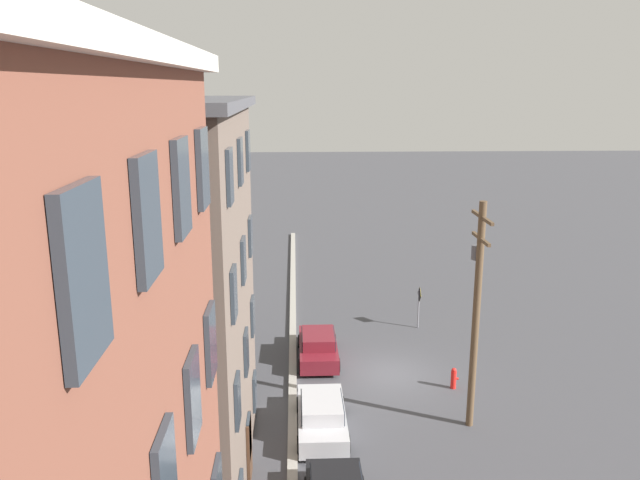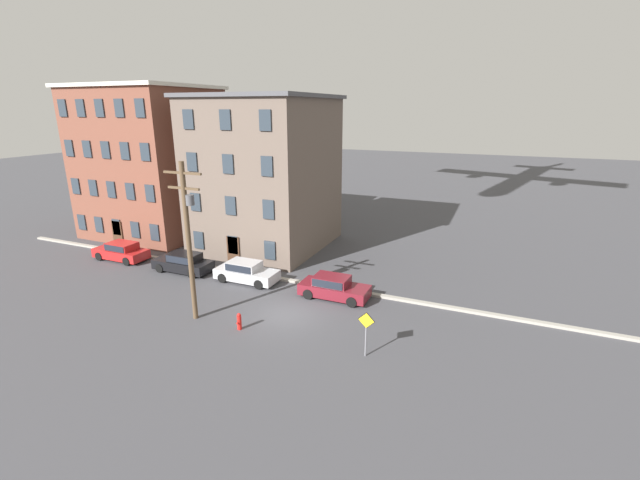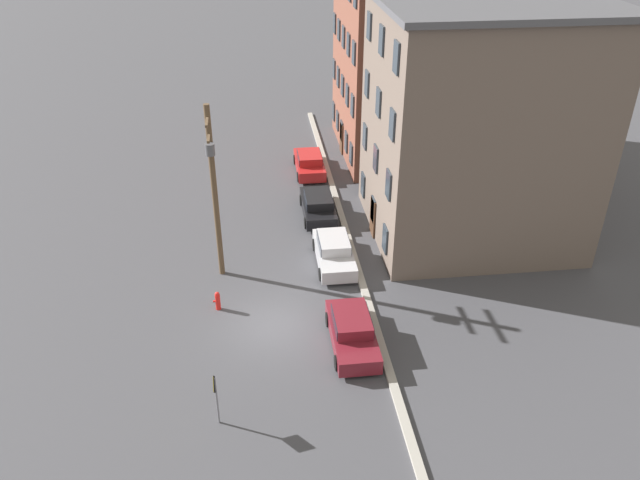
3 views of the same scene
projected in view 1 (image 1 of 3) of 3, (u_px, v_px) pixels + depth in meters
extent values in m
plane|color=#424247|center=(390.00, 374.00, 28.82)|extent=(200.00, 200.00, 0.00)
cube|color=#9E998E|center=(293.00, 374.00, 28.62)|extent=(56.00, 0.36, 0.16)
cube|color=#2D3842|center=(84.00, 276.00, 4.73)|extent=(0.90, 0.10, 1.40)
cube|color=#2D3842|center=(148.00, 218.00, 6.79)|extent=(0.90, 0.10, 1.40)
cube|color=#2D3842|center=(193.00, 398.00, 9.66)|extent=(0.90, 0.10, 1.40)
cube|color=#2D3842|center=(182.00, 187.00, 8.86)|extent=(0.90, 0.10, 1.40)
cube|color=#2D3842|center=(211.00, 343.00, 11.72)|extent=(0.90, 0.10, 1.40)
cube|color=#2D3842|center=(203.00, 168.00, 10.93)|extent=(0.90, 0.10, 1.40)
cube|color=#66564C|center=(73.00, 309.00, 19.52)|extent=(9.66, 10.62, 12.30)
cube|color=#4C4C51|center=(52.00, 104.00, 18.00)|extent=(10.16, 11.12, 0.30)
cube|color=#2D3842|center=(238.00, 401.00, 16.98)|extent=(0.90, 0.10, 1.40)
cube|color=#2D3842|center=(234.00, 294.00, 16.24)|extent=(0.90, 0.10, 1.40)
cube|color=#2D3842|center=(230.00, 176.00, 15.50)|extent=(0.90, 0.10, 1.40)
cube|color=#2D3842|center=(249.00, 437.00, 20.84)|extent=(0.90, 0.10, 1.40)
cube|color=#2D3842|center=(246.00, 352.00, 20.10)|extent=(0.90, 0.10, 1.40)
cube|color=#2D3842|center=(244.00, 260.00, 19.36)|extent=(0.90, 0.10, 1.40)
cube|color=#2D3842|center=(241.00, 161.00, 18.62)|extent=(0.90, 0.10, 1.40)
cube|color=#2D3842|center=(255.00, 391.00, 23.96)|extent=(0.90, 0.10, 1.40)
cube|color=#2D3842|center=(253.00, 316.00, 23.22)|extent=(0.90, 0.10, 1.40)
cube|color=#2D3842|center=(250.00, 236.00, 22.49)|extent=(0.90, 0.10, 1.40)
cube|color=#2D3842|center=(248.00, 150.00, 21.75)|extent=(0.90, 0.10, 1.40)
cube|color=#472D1E|center=(249.00, 449.00, 20.94)|extent=(1.10, 0.10, 2.20)
cube|color=#B7B7BC|center=(322.00, 419.00, 23.91)|extent=(4.40, 1.80, 0.70)
cube|color=#B7B7BC|center=(322.00, 407.00, 23.57)|extent=(2.20, 1.51, 0.55)
cube|color=#1E232D|center=(322.00, 407.00, 23.57)|extent=(2.02, 1.58, 0.48)
cylinder|color=black|center=(299.00, 405.00, 25.33)|extent=(0.66, 0.22, 0.66)
cylinder|color=black|center=(341.00, 404.00, 25.40)|extent=(0.66, 0.22, 0.66)
cylinder|color=black|center=(300.00, 445.00, 22.52)|extent=(0.66, 0.22, 0.66)
cylinder|color=black|center=(347.00, 444.00, 22.59)|extent=(0.66, 0.22, 0.66)
cube|color=maroon|center=(318.00, 349.00, 30.28)|extent=(4.40, 1.80, 0.70)
cube|color=maroon|center=(318.00, 338.00, 29.94)|extent=(2.20, 1.51, 0.55)
cube|color=#1E232D|center=(318.00, 338.00, 29.94)|extent=(2.02, 1.58, 0.48)
cylinder|color=black|center=(300.00, 341.00, 31.70)|extent=(0.66, 0.22, 0.66)
cylinder|color=black|center=(334.00, 341.00, 31.77)|extent=(0.66, 0.22, 0.66)
cylinder|color=black|center=(301.00, 366.00, 28.89)|extent=(0.66, 0.22, 0.66)
cylinder|color=black|center=(337.00, 365.00, 28.96)|extent=(0.66, 0.22, 0.66)
cylinder|color=slate|center=(418.00, 309.00, 34.07)|extent=(0.08, 0.08, 2.20)
cube|color=yellow|center=(420.00, 294.00, 33.88)|extent=(0.78, 0.03, 0.78)
cube|color=black|center=(419.00, 294.00, 33.88)|extent=(0.84, 0.02, 0.84)
cylinder|color=brown|center=(476.00, 318.00, 23.43)|extent=(0.28, 0.28, 8.93)
cube|color=brown|center=(482.00, 217.00, 22.50)|extent=(2.40, 0.12, 0.12)
cube|color=brown|center=(481.00, 239.00, 22.70)|extent=(2.00, 0.12, 0.12)
cylinder|color=#515156|center=(477.00, 252.00, 23.18)|extent=(0.44, 0.44, 0.55)
cylinder|color=red|center=(453.00, 380.00, 27.37)|extent=(0.24, 0.24, 0.80)
sphere|color=red|center=(454.00, 370.00, 27.27)|extent=(0.22, 0.22, 0.22)
cylinder|color=red|center=(457.00, 379.00, 27.37)|extent=(0.10, 0.12, 0.10)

